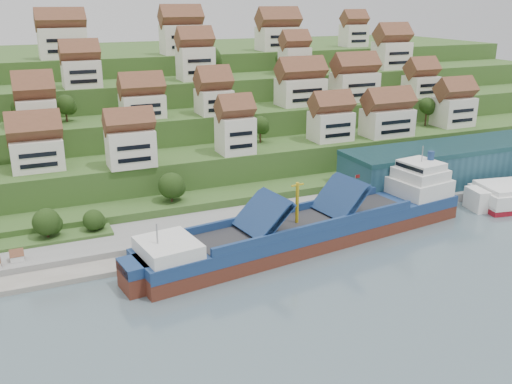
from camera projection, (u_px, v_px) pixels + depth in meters
name	position (u px, v px, depth m)	size (l,w,h in m)	color
ground	(305.00, 246.00, 116.44)	(300.00, 300.00, 0.00)	slate
quay	(349.00, 205.00, 136.67)	(180.00, 14.00, 2.20)	gray
hillside	(168.00, 109.00, 202.86)	(260.00, 128.00, 31.00)	#2D4C1E
hillside_village	(219.00, 87.00, 161.85)	(157.29, 64.09, 29.09)	white
hillside_trees	(178.00, 127.00, 144.94)	(139.49, 62.72, 31.86)	#254115
warehouse	(451.00, 163.00, 148.55)	(60.00, 15.00, 10.00)	#204757
flagpole	(355.00, 189.00, 129.75)	(1.28, 0.16, 8.00)	gray
cargo_ship	(320.00, 227.00, 117.82)	(75.37, 21.76, 16.48)	#58271B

